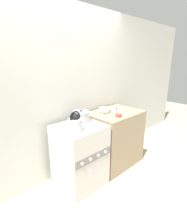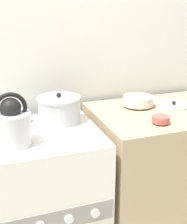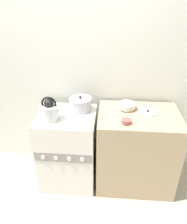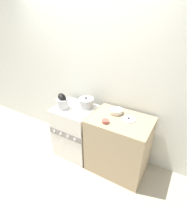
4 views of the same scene
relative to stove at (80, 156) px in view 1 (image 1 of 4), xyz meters
The scene contains 9 objects.
ground_plane 0.53m from the stove, 90.00° to the right, with size 12.00×12.00×0.00m, color #B2A893.
wall_back 0.90m from the stove, 90.00° to the left, with size 7.00×0.06×2.50m.
stove is the anchor object (origin of this frame).
counter 0.78m from the stove, ahead, with size 0.86×0.63×0.92m.
kettle 0.58m from the stove, 143.66° to the right, with size 0.22×0.18×0.26m.
cooking_pot 0.55m from the stove, 42.06° to the left, with size 0.24×0.24×0.17m.
enamel_bowl 0.84m from the stove, 12.94° to the left, with size 0.19×0.19×0.07m.
small_ceramic_bowl 0.82m from the stove, 13.87° to the right, with size 0.09×0.09×0.04m.
loose_pot_lid 1.00m from the stove, ahead, with size 0.20×0.20×0.03m.
Camera 1 is at (-1.35, -1.41, 1.75)m, focal length 28.00 mm.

